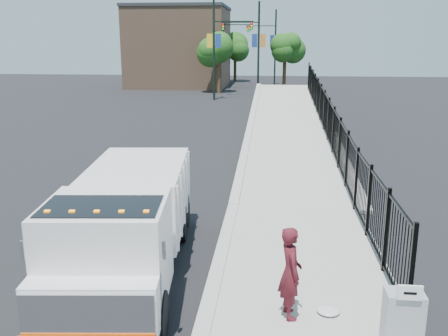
{
  "coord_description": "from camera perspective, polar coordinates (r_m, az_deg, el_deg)",
  "views": [
    {
      "loc": [
        1.12,
        -10.11,
        4.94
      ],
      "look_at": [
        -0.08,
        2.0,
        1.79
      ],
      "focal_mm": 40.0,
      "sensor_mm": 36.0,
      "label": 1
    }
  ],
  "objects": [
    {
      "name": "ground",
      "position": [
        11.31,
        -0.59,
        -11.37
      ],
      "size": [
        120.0,
        120.0,
        0.0
      ],
      "primitive_type": "plane",
      "color": "black",
      "rests_on": "ground"
    },
    {
      "name": "sidewalk",
      "position": [
        9.51,
        10.15,
        -16.63
      ],
      "size": [
        3.55,
        12.0,
        0.12
      ],
      "primitive_type": "cube",
      "color": "#9E998E",
      "rests_on": "ground"
    },
    {
      "name": "curb",
      "position": [
        9.53,
        -1.95,
        -16.17
      ],
      "size": [
        0.3,
        12.0,
        0.16
      ],
      "primitive_type": "cube",
      "color": "#ADAAA3",
      "rests_on": "ground"
    },
    {
      "name": "ramp",
      "position": [
        26.6,
        7.74,
        3.7
      ],
      "size": [
        3.95,
        24.06,
        3.19
      ],
      "primitive_type": "cube",
      "rotation": [
        0.06,
        0.0,
        0.0
      ],
      "color": "#9E998E",
      "rests_on": "ground"
    },
    {
      "name": "iron_fence",
      "position": [
        22.61,
        11.77,
        3.94
      ],
      "size": [
        0.1,
        28.0,
        1.8
      ],
      "primitive_type": "cube",
      "color": "black",
      "rests_on": "ground"
    },
    {
      "name": "truck",
      "position": [
        10.61,
        -11.09,
        -5.9
      ],
      "size": [
        2.76,
        6.86,
        2.29
      ],
      "rotation": [
        0.0,
        0.0,
        0.1
      ],
      "color": "black",
      "rests_on": "ground"
    },
    {
      "name": "worker",
      "position": [
        9.03,
        7.6,
        -11.75
      ],
      "size": [
        0.54,
        0.69,
        1.69
      ],
      "primitive_type": "imported",
      "rotation": [
        0.0,
        0.0,
        1.81
      ],
      "color": "#4D131B",
      "rests_on": "sidewalk"
    },
    {
      "name": "utility_cabinet",
      "position": [
        8.23,
        19.63,
        -17.05
      ],
      "size": [
        0.55,
        0.4,
        1.25
      ],
      "primitive_type": "cube",
      "color": "gray",
      "rests_on": "sidewalk"
    },
    {
      "name": "arrow_sign",
      "position": [
        7.7,
        20.49,
        -13.21
      ],
      "size": [
        0.35,
        0.04,
        0.22
      ],
      "primitive_type": "cube",
      "color": "white",
      "rests_on": "utility_cabinet"
    },
    {
      "name": "debris",
      "position": [
        9.59,
        11.82,
        -15.63
      ],
      "size": [
        0.42,
        0.42,
        0.1
      ],
      "primitive_type": "ellipsoid",
      "color": "silver",
      "rests_on": "sidewalk"
    },
    {
      "name": "light_pole_0",
      "position": [
        41.65,
        -0.73,
        13.75
      ],
      "size": [
        3.77,
        0.22,
        8.0
      ],
      "color": "black",
      "rests_on": "ground"
    },
    {
      "name": "light_pole_1",
      "position": [
        43.85,
        3.56,
        13.76
      ],
      "size": [
        3.77,
        0.22,
        8.0
      ],
      "color": "black",
      "rests_on": "ground"
    },
    {
      "name": "light_pole_2",
      "position": [
        51.31,
        -0.22,
        13.9
      ],
      "size": [
        3.77,
        0.22,
        8.0
      ],
      "color": "black",
      "rests_on": "ground"
    },
    {
      "name": "light_pole_3",
      "position": [
        55.96,
        5.56,
        13.89
      ],
      "size": [
        3.78,
        0.22,
        8.0
      ],
      "color": "black",
      "rests_on": "ground"
    },
    {
      "name": "tree_0",
      "position": [
        47.06,
        -0.61,
        13.35
      ],
      "size": [
        2.91,
        2.91,
        5.45
      ],
      "color": "#382314",
      "rests_on": "ground"
    },
    {
      "name": "tree_1",
      "position": [
        50.57,
        6.99,
        13.29
      ],
      "size": [
        2.32,
        2.32,
        5.16
      ],
      "color": "#382314",
      "rests_on": "ground"
    },
    {
      "name": "tree_2",
      "position": [
        60.24,
        1.28,
        13.61
      ],
      "size": [
        3.08,
        3.08,
        5.54
      ],
      "color": "#382314",
      "rests_on": "ground"
    },
    {
      "name": "building",
      "position": [
        55.06,
        -5.07,
        13.51
      ],
      "size": [
        10.0,
        10.0,
        8.0
      ],
      "primitive_type": "cube",
      "color": "#8C664C",
      "rests_on": "ground"
    }
  ]
}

